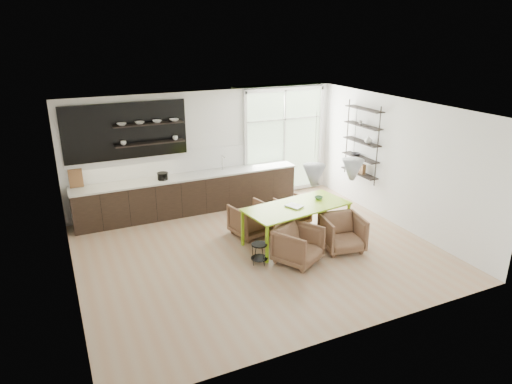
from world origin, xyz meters
The scene contains 11 objects.
room centered at (0.58, 1.10, 1.46)m, with size 7.02×6.01×2.91m.
kitchen_run centered at (-0.69, 2.69, 0.60)m, with size 5.54×0.69×2.75m.
right_shelving centered at (3.36, 1.17, 1.65)m, with size 0.26×1.22×1.90m.
dining_table centered at (0.94, 0.09, 0.76)m, with size 2.35×1.31×0.81m.
armchair_back_left centered at (0.20, 0.81, 0.36)m, with size 0.76×0.78×0.71m, color brown.
armchair_back_right centered at (1.32, 0.95, 0.31)m, with size 0.67×0.69×0.63m, color brown.
armchair_front_left centered at (0.52, -0.73, 0.36)m, with size 0.78×0.80×0.73m, color brown.
armchair_front_right centered at (1.61, -0.64, 0.37)m, with size 0.79×0.81×0.74m, color brown.
wire_stool centered at (-0.19, -0.47, 0.27)m, with size 0.33×0.33×0.42m.
table_book centered at (0.75, 0.01, 0.83)m, with size 0.25×0.34×0.03m, color white.
table_bowl centered at (1.57, 0.24, 0.84)m, with size 0.18×0.18×0.06m, color #47764D.
Camera 1 is at (-3.57, -7.59, 4.33)m, focal length 32.00 mm.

